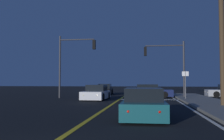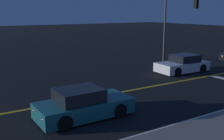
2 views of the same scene
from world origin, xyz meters
The scene contains 6 objects.
sidewalk_right centered at (6.90, 9.91, 0.07)m, with size 3.20×35.67×0.15m, color slate.
lane_line_center centered at (0.00, 9.91, 0.01)m, with size 0.20×33.69×0.01m, color gold.
lane_line_edge_right centered at (5.05, 9.91, 0.01)m, with size 0.16×33.69×0.01m, color silver.
car_far_approaching_white centered at (-2.04, 17.48, 0.58)m, with size 2.08×4.21×1.34m.
car_parked_curb_teal centered at (2.31, 6.85, 0.58)m, with size 1.99×4.25×1.34m.
traffic_signal_far_left centered at (-4.85, 19.22, 4.10)m, with size 3.71×0.28×6.19m.
Camera 2 is at (12.70, 1.88, 4.60)m, focal length 44.06 mm.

